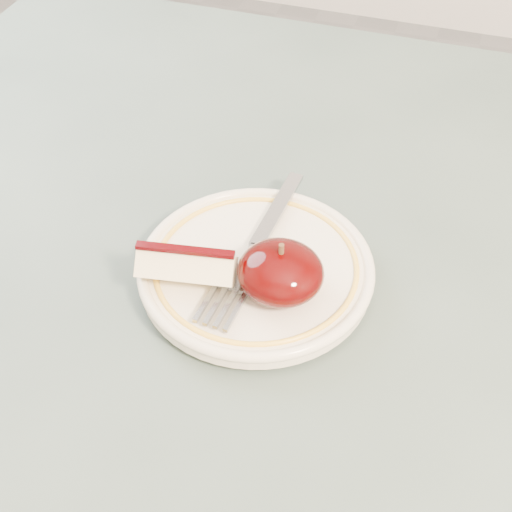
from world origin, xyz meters
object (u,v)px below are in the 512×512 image
(table, at_px, (257,371))
(plate, at_px, (256,269))
(fork, at_px, (255,247))
(apple_half, at_px, (281,272))

(table, relative_size, plate, 4.90)
(fork, bearing_deg, table, -155.60)
(plate, bearing_deg, fork, 110.54)
(table, height_order, apple_half, apple_half)
(table, distance_m, plate, 0.10)
(plate, relative_size, fork, 1.00)
(plate, height_order, fork, fork)
(table, bearing_deg, plate, 110.72)
(table, bearing_deg, apple_half, 6.14)
(apple_half, height_order, fork, apple_half)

